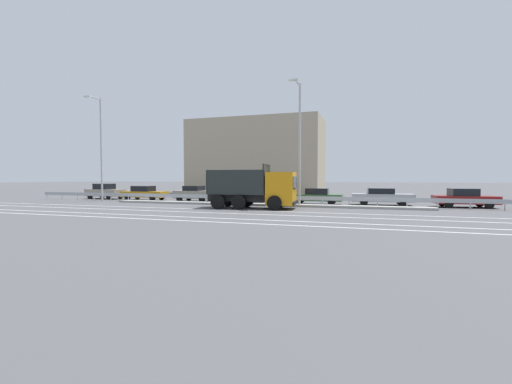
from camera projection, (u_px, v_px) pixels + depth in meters
ground_plane at (248, 208)px, 25.94m from camera, size 320.00×320.00×0.00m
lane_strip_0 at (243, 210)px, 23.84m from camera, size 48.41×0.16×0.01m
lane_strip_1 at (231, 213)px, 21.79m from camera, size 48.41×0.16×0.01m
lane_strip_2 at (214, 218)px, 19.28m from camera, size 48.41×0.16×0.01m
lane_strip_3 at (201, 221)px, 17.79m from camera, size 48.41×0.16×0.01m
median_island at (257, 204)px, 28.10m from camera, size 26.62×1.10×0.18m
median_guardrail at (261, 198)px, 29.07m from camera, size 48.41×0.09×0.78m
dump_truck at (263, 191)px, 25.28m from camera, size 6.69×3.08×3.27m
median_road_sign at (226, 190)px, 28.92m from camera, size 0.65×0.16×2.47m
street_lamp_0 at (100, 145)px, 32.79m from camera, size 0.70×1.80×9.95m
street_lamp_1 at (299, 139)px, 26.50m from camera, size 0.71×2.11×9.59m
parked_car_0 at (105, 191)px, 37.12m from camera, size 4.31×2.04×1.65m
parked_car_1 at (144, 193)px, 35.02m from camera, size 4.75×1.90×1.45m
parked_car_2 at (195, 193)px, 33.25m from camera, size 3.86×2.04×1.50m
parked_car_3 at (243, 194)px, 31.55m from camera, size 4.95×2.14×1.43m
parked_car_4 at (316, 196)px, 29.47m from camera, size 4.53×1.83×1.38m
parked_car_5 at (382, 196)px, 28.39m from camera, size 4.96×2.14×1.41m
parked_car_6 at (464, 198)px, 26.20m from camera, size 4.45×2.25×1.46m
background_building_0 at (256, 157)px, 51.08m from camera, size 19.44×8.81×10.81m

